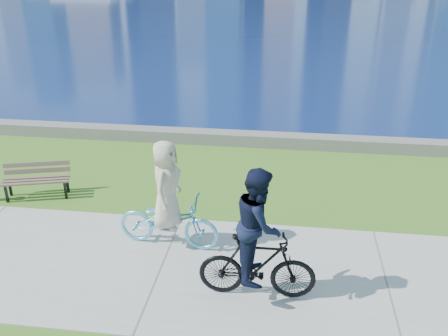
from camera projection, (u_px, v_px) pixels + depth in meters
The scene contains 6 objects.
ground at pixel (161, 268), 9.08m from camera, with size 320.00×320.00×0.00m, color #3A671B.
concrete_path at pixel (161, 267), 9.07m from camera, with size 80.00×3.50×0.02m, color #A3A39E.
seawall at pixel (213, 137), 14.59m from camera, with size 90.00×0.50×0.35m, color #65625E.
park_bench at pixel (37, 177), 11.46m from camera, with size 1.56×0.89×0.77m.
cyclist_woman at pixel (168, 208), 9.41m from camera, with size 0.89×2.05×2.16m.
cyclist_man at pixel (258, 246), 7.95m from camera, with size 0.72×1.93×2.32m.
Camera 1 is at (2.12, -7.27, 5.45)m, focal length 40.00 mm.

